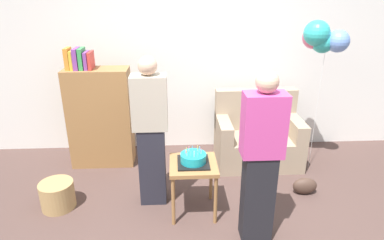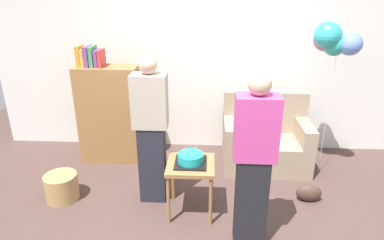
% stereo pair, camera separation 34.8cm
% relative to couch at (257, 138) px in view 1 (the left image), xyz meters
% --- Properties ---
extents(ground_plane, '(8.00, 8.00, 0.00)m').
position_rel_couch_xyz_m(ground_plane, '(-0.80, -1.47, -0.34)').
color(ground_plane, '#4C3833').
extents(wall_back, '(6.00, 0.10, 2.70)m').
position_rel_couch_xyz_m(wall_back, '(-0.80, 0.58, 1.01)').
color(wall_back, silver).
rests_on(wall_back, ground_plane).
extents(couch, '(1.10, 0.70, 0.96)m').
position_rel_couch_xyz_m(couch, '(0.00, 0.00, 0.00)').
color(couch, gray).
rests_on(couch, ground_plane).
extents(bookshelf, '(0.80, 0.36, 1.56)m').
position_rel_couch_xyz_m(bookshelf, '(-2.08, 0.07, 0.34)').
color(bookshelf, olive).
rests_on(bookshelf, ground_plane).
extents(side_table, '(0.48, 0.48, 0.58)m').
position_rel_couch_xyz_m(side_table, '(-0.92, -1.07, 0.15)').
color(side_table, olive).
rests_on(side_table, ground_plane).
extents(birthday_cake, '(0.32, 0.32, 0.17)m').
position_rel_couch_xyz_m(birthday_cake, '(-0.92, -1.07, 0.29)').
color(birthday_cake, black).
rests_on(birthday_cake, side_table).
extents(person_blowing_candles, '(0.36, 0.22, 1.63)m').
position_rel_couch_xyz_m(person_blowing_candles, '(-1.36, -0.86, 0.49)').
color(person_blowing_candles, '#23232D').
rests_on(person_blowing_candles, ground_plane).
extents(person_holding_cake, '(0.36, 0.22, 1.63)m').
position_rel_couch_xyz_m(person_holding_cake, '(-0.36, -1.49, 0.49)').
color(person_holding_cake, black).
rests_on(person_holding_cake, ground_plane).
extents(wicker_basket, '(0.36, 0.36, 0.30)m').
position_rel_couch_xyz_m(wicker_basket, '(-2.39, -0.93, -0.19)').
color(wicker_basket, '#A88451').
rests_on(wicker_basket, ground_plane).
extents(handbag, '(0.28, 0.14, 0.20)m').
position_rel_couch_xyz_m(handbag, '(0.38, -0.82, -0.24)').
color(handbag, '#473328').
rests_on(handbag, ground_plane).
extents(balloon_bunch, '(0.52, 0.41, 1.89)m').
position_rel_couch_xyz_m(balloon_bunch, '(0.62, -0.18, 1.35)').
color(balloon_bunch, silver).
rests_on(balloon_bunch, ground_plane).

